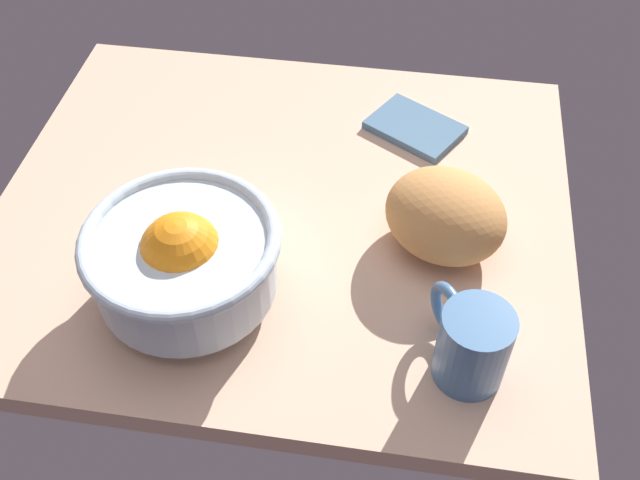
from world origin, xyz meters
TOP-DOWN VIEW (x-y plane):
  - ground_plane at (0.00, 0.00)cm, footprint 72.18×62.64cm
  - fruit_bowl at (7.54, 15.77)cm, footprint 21.33×21.33cm
  - bread_loaf at (-20.06, 3.19)cm, footprint 19.06×18.48cm
  - napkin_folded at (-15.56, -17.38)cm, footprint 14.81×13.51cm
  - mug at (-23.26, 20.64)cm, footprint 8.47×10.87cm

SIDE VIEW (x-z plane):
  - ground_plane at x=0.00cm, z-range -3.00..0.00cm
  - napkin_folded at x=-15.56cm, z-range 0.00..1.15cm
  - mug at x=-23.26cm, z-range 0.00..9.26cm
  - bread_loaf at x=-20.06cm, z-range 0.00..9.50cm
  - fruit_bowl at x=7.54cm, z-range 0.53..12.91cm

